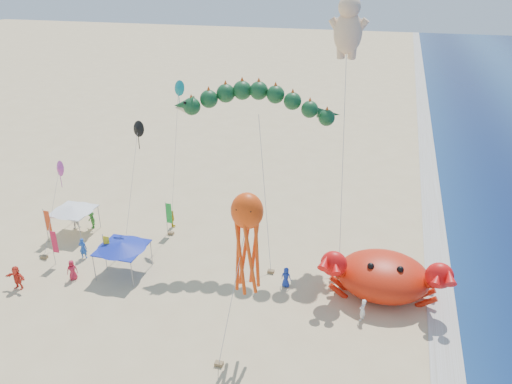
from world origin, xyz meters
TOP-DOWN VIEW (x-y plane):
  - ground at (0.00, 0.00)m, footprint 320.00×320.00m
  - foam_strip at (12.00, 0.00)m, footprint 320.00×320.00m
  - crab_inflatable at (7.81, 0.73)m, footprint 8.90×5.82m
  - dragon_kite at (-2.95, 5.45)m, footprint 12.57×6.82m
  - cherub_kite at (3.07, 10.55)m, footprint 2.89×9.57m
  - octopus_kite at (-0.09, -6.69)m, footprint 2.31×3.42m
  - canopy_blue at (-11.62, -1.68)m, footprint 3.74×3.74m
  - canopy_white at (-18.93, 2.80)m, footprint 3.56×3.56m
  - feather_flags at (-15.30, 0.45)m, footprint 9.88×7.04m
  - beachgoers at (-13.88, -0.42)m, footprint 27.09×12.74m
  - small_kites at (-13.82, 4.17)m, footprint 10.13×9.01m

SIDE VIEW (x-z plane):
  - ground at x=0.00m, z-range 0.00..0.00m
  - foam_strip at x=12.00m, z-range 0.01..0.01m
  - beachgoers at x=-13.88m, z-range -0.08..1.80m
  - crab_inflatable at x=7.81m, z-range -0.23..3.67m
  - feather_flags at x=-15.30m, z-range 0.41..3.61m
  - canopy_white at x=-18.93m, z-range 1.09..3.80m
  - canopy_blue at x=-11.62m, z-range 1.09..3.80m
  - octopus_kite at x=-0.09m, z-range 2.59..13.07m
  - small_kites at x=-13.82m, z-range 2.07..15.28m
  - dragon_kite at x=-2.95m, z-range 5.33..18.74m
  - cherub_kite at x=3.07m, z-range 7.64..27.63m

